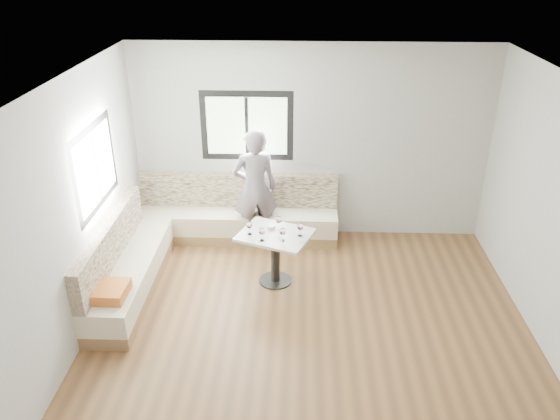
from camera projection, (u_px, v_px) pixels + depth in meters
name	position (u px, v px, depth m)	size (l,w,h in m)	color
room	(306.00, 223.00, 5.52)	(5.01, 5.01, 2.81)	brown
banquette	(193.00, 238.00, 7.43)	(2.90, 2.80, 0.95)	#936E47
table	(275.00, 246.00, 6.86)	(1.04, 0.93, 0.70)	black
person	(255.00, 189.00, 7.60)	(0.63, 0.42, 1.73)	slate
olive_ramekin	(271.00, 227.00, 6.89)	(0.11, 0.11, 0.04)	white
wine_glass_a	(249.00, 225.00, 6.71)	(0.08, 0.08, 0.18)	white
wine_glass_b	(262.00, 232.00, 6.56)	(0.08, 0.08, 0.18)	white
wine_glass_c	(283.00, 232.00, 6.56)	(0.08, 0.08, 0.18)	white
wine_glass_d	(279.00, 220.00, 6.83)	(0.08, 0.08, 0.18)	white
wine_glass_e	(300.00, 227.00, 6.67)	(0.08, 0.08, 0.18)	white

